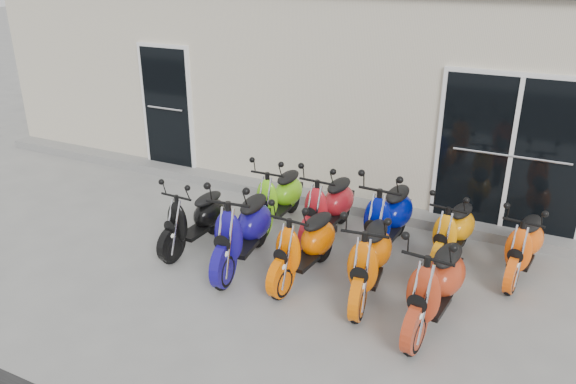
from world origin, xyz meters
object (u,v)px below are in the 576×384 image
scooter_front_red (437,275)px  scooter_back_extra (525,237)px  scooter_front_orange_a (304,236)px  scooter_back_red (328,198)px  scooter_front_blue (242,220)px  scooter_front_orange_b (370,249)px  scooter_back_green (278,189)px  scooter_front_black (194,211)px  scooter_back_yellow (454,223)px  scooter_back_blue (388,208)px

scooter_front_red → scooter_back_extra: bearing=69.4°
scooter_front_orange_a → scooter_back_red: scooter_back_red is taller
scooter_front_blue → scooter_front_red: bearing=-12.1°
scooter_front_red → scooter_back_extra: scooter_front_red is taller
scooter_front_orange_b → scooter_front_blue: bearing=174.7°
scooter_back_green → scooter_back_red: scooter_back_red is taller
scooter_front_orange_b → scooter_front_red: (0.81, -0.25, 0.01)m
scooter_front_orange_b → scooter_front_black: bearing=171.0°
scooter_front_orange_a → scooter_back_red: (-0.18, 1.16, 0.02)m
scooter_back_yellow → scooter_back_blue: bearing=-164.5°
scooter_back_red → scooter_back_blue: scooter_back_blue is taller
scooter_back_red → scooter_back_yellow: size_ratio=1.11×
scooter_front_red → scooter_back_blue: bearing=130.3°
scooter_front_red → scooter_front_orange_a: bearing=176.8°
scooter_front_orange_b → scooter_back_green: size_ratio=1.05×
scooter_front_black → scooter_back_blue: size_ratio=0.85×
scooter_front_black → scooter_back_yellow: scooter_front_black is taller
scooter_front_black → scooter_back_yellow: 3.39m
scooter_front_orange_b → scooter_back_yellow: size_ratio=1.12×
scooter_back_extra → scooter_back_blue: bearing=-169.0°
scooter_front_orange_a → scooter_back_yellow: bearing=44.1°
scooter_back_blue → scooter_back_yellow: size_ratio=1.18×
scooter_front_blue → scooter_back_yellow: bearing=21.4°
scooter_front_orange_a → scooter_front_orange_b: size_ratio=0.95×
scooter_front_orange_b → scooter_back_yellow: scooter_front_orange_b is taller
scooter_front_black → scooter_back_green: (0.69, 1.13, 0.03)m
scooter_front_red → scooter_front_blue: bearing=-178.9°
scooter_front_blue → scooter_back_green: size_ratio=1.11×
scooter_back_green → scooter_back_extra: 3.35m
scooter_front_black → scooter_front_blue: bearing=-6.8°
scooter_front_orange_a → scooter_back_blue: (0.69, 1.11, 0.06)m
scooter_front_orange_b → scooter_front_red: bearing=-24.5°
scooter_back_green → scooter_back_yellow: bearing=-0.8°
scooter_back_red → scooter_front_orange_a: bearing=-79.1°
scooter_front_black → scooter_back_green: 1.32m
scooter_front_black → scooter_back_extra: scooter_front_black is taller
scooter_front_red → scooter_back_extra: 1.67m
scooter_front_orange_a → scooter_back_red: size_ratio=0.96×
scooter_front_orange_a → scooter_front_red: scooter_front_red is taller
scooter_front_black → scooter_back_yellow: (3.18, 1.17, -0.00)m
scooter_front_orange_a → scooter_front_red: size_ratio=0.94×
scooter_front_black → scooter_front_orange_a: scooter_front_orange_a is taller
scooter_front_black → scooter_front_red: size_ratio=0.88×
scooter_front_blue → scooter_back_extra: (3.20, 1.31, -0.10)m
scooter_front_black → scooter_back_red: scooter_back_red is taller
scooter_front_blue → scooter_back_extra: 3.46m
scooter_back_yellow → scooter_back_extra: (0.85, 0.00, 0.00)m
scooter_front_orange_b → scooter_back_red: size_ratio=1.01×
scooter_back_yellow → scooter_back_green: bearing=-172.3°
scooter_back_blue → scooter_front_red: bearing=-53.3°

